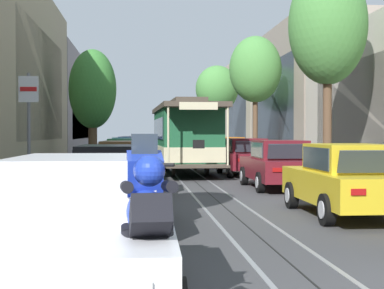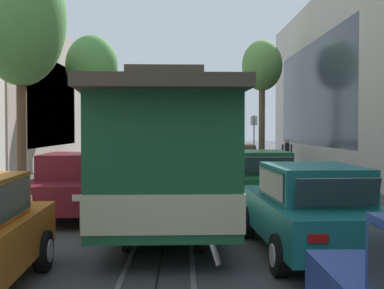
{
  "view_description": "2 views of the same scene",
  "coord_description": "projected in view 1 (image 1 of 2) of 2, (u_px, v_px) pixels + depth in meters",
  "views": [
    {
      "loc": [
        -2.12,
        -2.84,
        1.84
      ],
      "look_at": [
        0.7,
        27.77,
        1.2
      ],
      "focal_mm": 54.89,
      "sensor_mm": 36.0,
      "label": 1
    },
    {
      "loc": [
        -0.4,
        34.71,
        2.23
      ],
      "look_at": [
        -0.81,
        8.97,
        1.39
      ],
      "focal_mm": 46.86,
      "sensor_mm": 36.0,
      "label": 2
    }
  ],
  "objects": [
    {
      "name": "parked_car_black_second_left",
      "position": [
        117.0,
        185.0,
        11.52
      ],
      "size": [
        2.04,
        4.38,
        1.58
      ],
      "color": "black",
      "rests_on": "ground"
    },
    {
      "name": "parked_car_yellow_second_right",
      "position": [
        347.0,
        180.0,
        12.84
      ],
      "size": [
        2.01,
        4.36,
        1.58
      ],
      "color": "gold",
      "rests_on": "ground"
    },
    {
      "name": "parked_car_white_near_left",
      "position": [
        85.0,
        231.0,
        6.13
      ],
      "size": [
        2.06,
        4.39,
        1.58
      ],
      "color": "silver",
      "rests_on": "ground"
    },
    {
      "name": "street_tree_kerb_right_fourth",
      "position": [
        217.0,
        89.0,
        48.68
      ],
      "size": [
        3.56,
        3.32,
        7.39
      ],
      "color": "brown",
      "rests_on": "ground"
    },
    {
      "name": "trolley_track_rails",
      "position": [
        177.0,
        166.0,
        31.91
      ],
      "size": [
        1.14,
        69.97,
        0.01
      ],
      "color": "gray",
      "rests_on": "ground"
    },
    {
      "name": "parked_car_brown_mid_left",
      "position": [
        127.0,
        167.0,
        17.35
      ],
      "size": [
        2.14,
        4.42,
        1.58
      ],
      "color": "brown",
      "rests_on": "ground"
    },
    {
      "name": "street_tree_kerb_left_second",
      "position": [
        93.0,
        90.0,
        33.24
      ],
      "size": [
        2.69,
        2.78,
        6.55
      ],
      "color": "brown",
      "rests_on": "ground"
    },
    {
      "name": "parked_car_orange_fifth_right",
      "position": [
        227.0,
        152.0,
        31.44
      ],
      "size": [
        2.13,
        4.42,
        1.58
      ],
      "color": "orange",
      "rests_on": "ground"
    },
    {
      "name": "parked_car_silver_far_left",
      "position": [
        133.0,
        148.0,
        39.9
      ],
      "size": [
        2.11,
        4.41,
        1.58
      ],
      "color": "#B7B7BC",
      "rests_on": "ground"
    },
    {
      "name": "street_tree_kerb_right_second",
      "position": [
        328.0,
        26.0,
        21.66
      ],
      "size": [
        2.9,
        2.92,
        8.02
      ],
      "color": "brown",
      "rests_on": "ground"
    },
    {
      "name": "motorcycle_with_rider",
      "position": [
        148.0,
        236.0,
        4.98
      ],
      "size": [
        0.52,
        1.86,
        1.83
      ],
      "color": "black",
      "rests_on": "ground"
    },
    {
      "name": "street_tree_kerb_right_mid",
      "position": [
        255.0,
        70.0,
        35.01
      ],
      "size": [
        3.13,
        2.9,
        7.59
      ],
      "color": "brown",
      "rests_on": "ground"
    },
    {
      "name": "cable_car_trolley",
      "position": [
        185.0,
        136.0,
        26.49
      ],
      "size": [
        2.78,
        9.17,
        3.28
      ],
      "color": "#1E5B38",
      "rests_on": "ground"
    },
    {
      "name": "parked_car_maroon_fourth_right",
      "position": [
        245.0,
        157.0,
        25.08
      ],
      "size": [
        2.05,
        4.38,
        1.58
      ],
      "color": "maroon",
      "rests_on": "ground"
    },
    {
      "name": "ground_plane",
      "position": [
        183.0,
        171.0,
        27.74
      ],
      "size": [
        160.0,
        160.0,
        0.0
      ],
      "primitive_type": "plane",
      "color": "#424244"
    },
    {
      "name": "street_sign_post",
      "position": [
        29.0,
        134.0,
        10.77
      ],
      "size": [
        0.36,
        0.07,
        2.93
      ],
      "color": "slate",
      "rests_on": "ground"
    },
    {
      "name": "parked_car_teal_fifth_left",
      "position": [
        127.0,
        154.0,
        28.62
      ],
      "size": [
        2.15,
        4.42,
        1.58
      ],
      "color": "#196B70",
      "rests_on": "ground"
    },
    {
      "name": "parked_car_green_fourth_left",
      "position": [
        127.0,
        159.0,
        23.11
      ],
      "size": [
        2.03,
        4.37,
        1.58
      ],
      "color": "#1E6038",
      "rests_on": "ground"
    },
    {
      "name": "building_facade_right",
      "position": [
        343.0,
        93.0,
        34.35
      ],
      "size": [
        5.88,
        61.67,
        9.0
      ],
      "color": "gray",
      "rests_on": "ground"
    },
    {
      "name": "parked_car_blue_sixth_left",
      "position": [
        131.0,
        150.0,
        34.49
      ],
      "size": [
        2.01,
        4.37,
        1.58
      ],
      "color": "#233D93",
      "rests_on": "ground"
    },
    {
      "name": "parked_car_maroon_mid_right",
      "position": [
        278.0,
        164.0,
        19.1
      ],
      "size": [
        2.01,
        4.37,
        1.58
      ],
      "color": "maroon",
      "rests_on": "ground"
    }
  ]
}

